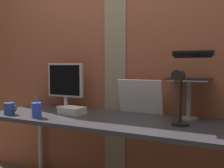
{
  "coord_description": "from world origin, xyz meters",
  "views": [
    {
      "loc": [
        0.95,
        -1.72,
        1.14
      ],
      "look_at": [
        0.06,
        0.1,
        0.99
      ],
      "focal_mm": 40.95,
      "sensor_mm": 36.0,
      "label": 1
    }
  ],
  "objects_px": {
    "whiteboard_panel": "(140,97)",
    "laptop": "(191,71)",
    "pen_cup": "(37,110)",
    "monitor": "(65,83)",
    "desk_lamp": "(179,91)",
    "coffee_mug": "(9,109)"
  },
  "relations": [
    {
      "from": "coffee_mug",
      "to": "pen_cup",
      "type": "bearing_deg",
      "value": 0.03
    },
    {
      "from": "laptop",
      "to": "coffee_mug",
      "type": "bearing_deg",
      "value": -158.51
    },
    {
      "from": "monitor",
      "to": "whiteboard_panel",
      "type": "height_order",
      "value": "monitor"
    },
    {
      "from": "monitor",
      "to": "whiteboard_panel",
      "type": "relative_size",
      "value": 1.12
    },
    {
      "from": "monitor",
      "to": "whiteboard_panel",
      "type": "bearing_deg",
      "value": 3.04
    },
    {
      "from": "laptop",
      "to": "coffee_mug",
      "type": "height_order",
      "value": "laptop"
    },
    {
      "from": "whiteboard_panel",
      "to": "desk_lamp",
      "type": "xyz_separation_m",
      "value": [
        0.38,
        -0.31,
        0.09
      ]
    },
    {
      "from": "whiteboard_panel",
      "to": "pen_cup",
      "type": "distance_m",
      "value": 0.83
    },
    {
      "from": "whiteboard_panel",
      "to": "coffee_mug",
      "type": "distance_m",
      "value": 1.07
    },
    {
      "from": "laptop",
      "to": "pen_cup",
      "type": "bearing_deg",
      "value": -153.38
    },
    {
      "from": "monitor",
      "to": "desk_lamp",
      "type": "xyz_separation_m",
      "value": [
        1.1,
        -0.27,
        -0.01
      ]
    },
    {
      "from": "monitor",
      "to": "coffee_mug",
      "type": "height_order",
      "value": "monitor"
    },
    {
      "from": "monitor",
      "to": "laptop",
      "type": "height_order",
      "value": "laptop"
    },
    {
      "from": "laptop",
      "to": "whiteboard_panel",
      "type": "bearing_deg",
      "value": -175.27
    },
    {
      "from": "laptop",
      "to": "pen_cup",
      "type": "xyz_separation_m",
      "value": [
        -1.05,
        -0.53,
        -0.3
      ]
    },
    {
      "from": "desk_lamp",
      "to": "pen_cup",
      "type": "height_order",
      "value": "desk_lamp"
    },
    {
      "from": "whiteboard_panel",
      "to": "laptop",
      "type": "bearing_deg",
      "value": 4.73
    },
    {
      "from": "whiteboard_panel",
      "to": "pen_cup",
      "type": "bearing_deg",
      "value": -142.97
    },
    {
      "from": "whiteboard_panel",
      "to": "coffee_mug",
      "type": "xyz_separation_m",
      "value": [
        -0.94,
        -0.49,
        -0.09
      ]
    },
    {
      "from": "coffee_mug",
      "to": "monitor",
      "type": "bearing_deg",
      "value": 63.89
    },
    {
      "from": "monitor",
      "to": "pen_cup",
      "type": "distance_m",
      "value": 0.49
    },
    {
      "from": "monitor",
      "to": "desk_lamp",
      "type": "distance_m",
      "value": 1.13
    }
  ]
}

